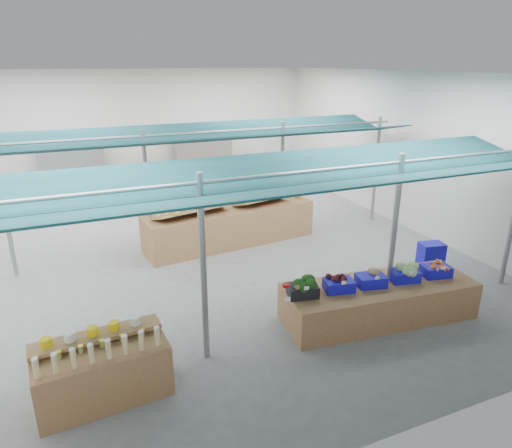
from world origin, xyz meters
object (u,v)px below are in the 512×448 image
at_px(vendor_left, 173,204).
at_px(veg_counter, 378,301).
at_px(crate_stack, 431,256).
at_px(fruit_counter, 231,226).
at_px(vendor_right, 237,197).
at_px(bottle_shelf, 103,370).

bearing_deg(vendor_left, veg_counter, 107.27).
bearing_deg(crate_stack, fruit_counter, 138.16).
height_order(fruit_counter, vendor_right, vendor_right).
bearing_deg(veg_counter, fruit_counter, 111.52).
xyz_separation_m(bottle_shelf, veg_counter, (4.81, 0.23, -0.09)).
relative_size(veg_counter, vendor_right, 1.98).
xyz_separation_m(bottle_shelf, vendor_left, (2.38, 5.78, 0.45)).
xyz_separation_m(crate_stack, vendor_left, (-4.80, 4.32, 0.57)).
distance_m(bottle_shelf, fruit_counter, 5.89).
xyz_separation_m(fruit_counter, vendor_right, (0.60, 1.10, 0.41)).
distance_m(vendor_left, vendor_right, 1.80).
height_order(veg_counter, vendor_right, vendor_right).
bearing_deg(crate_stack, vendor_right, 124.75).
bearing_deg(vendor_left, fruit_counter, 131.08).
height_order(fruit_counter, crate_stack, fruit_counter).
distance_m(bottle_shelf, veg_counter, 4.82).
relative_size(veg_counter, crate_stack, 5.56).
bearing_deg(veg_counter, bottle_shelf, -171.28).
relative_size(vendor_left, vendor_right, 1.00).
height_order(bottle_shelf, fruit_counter, bottle_shelf).
bearing_deg(vendor_right, crate_stack, 118.35).
distance_m(veg_counter, fruit_counter, 4.62).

